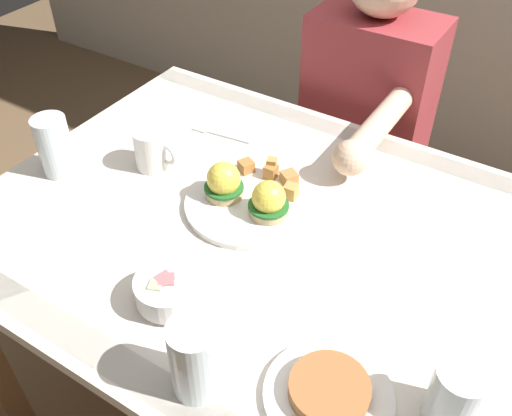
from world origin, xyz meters
name	(u,v)px	position (x,y,z in m)	size (l,w,h in m)	color
ground_plane	(264,414)	(0.00, 0.00, 0.00)	(6.00, 6.00, 0.00)	brown
dining_table	(267,263)	(0.00, 0.00, 0.63)	(1.20, 0.90, 0.74)	silver
eggs_benedict_plate	(248,196)	(-0.07, 0.04, 0.77)	(0.27, 0.27, 0.09)	white
fruit_bowl	(168,290)	(-0.05, -0.26, 0.77)	(0.12, 0.12, 0.06)	white
coffee_mug	(153,148)	(-0.33, 0.04, 0.79)	(0.11, 0.08, 0.09)	white
fork	(218,134)	(-0.28, 0.22, 0.74)	(0.16, 0.04, 0.00)	silver
water_glass_near	(454,398)	(0.44, -0.21, 0.79)	(0.08, 0.08, 0.11)	silver
water_glass_far	(55,149)	(-0.50, -0.09, 0.80)	(0.08, 0.08, 0.14)	silver
water_glass_extra	(196,362)	(0.10, -0.36, 0.80)	(0.08, 0.08, 0.14)	silver
side_plate	(329,393)	(0.28, -0.27, 0.75)	(0.20, 0.20, 0.04)	white
diner_person	(363,123)	(-0.05, 0.60, 0.65)	(0.34, 0.54, 1.14)	#33333D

